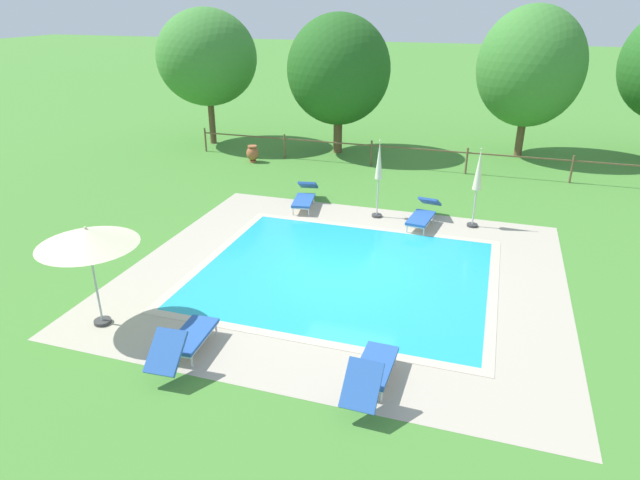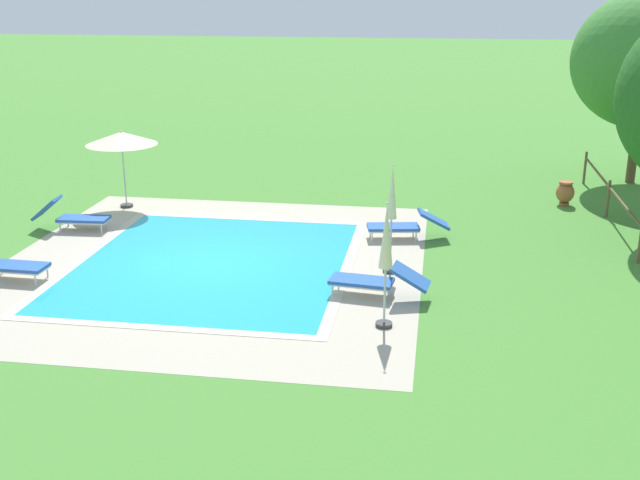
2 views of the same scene
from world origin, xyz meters
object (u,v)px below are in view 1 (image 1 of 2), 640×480
Objects in this scene: patio_umbrella_closed_row_mid_west at (379,168)px; tree_centre at (207,58)px; tree_far_west at (339,70)px; sun_lounger_north_far at (423,213)px; tree_west_mid at (530,67)px; sun_lounger_north_mid at (185,340)px; patio_umbrella_open_foreground at (87,237)px; terracotta_urn_near_fence at (253,153)px; sun_lounger_north_near_steps at (305,196)px; patio_umbrella_closed_row_west at (478,176)px; sun_lounger_north_end at (372,371)px.

patio_umbrella_closed_row_mid_west is 0.41× the size of tree_centre.
tree_far_west is 6.16m from tree_centre.
tree_far_west reaches higher than sun_lounger_north_far.
patio_umbrella_closed_row_mid_west is 0.40× the size of tree_west_mid.
sun_lounger_north_mid is 0.89× the size of patio_umbrella_open_foreground.
sun_lounger_north_far is 10.34m from tree_west_mid.
patio_umbrella_open_foreground reaches higher than sun_lounger_north_far.
sun_lounger_north_mid is 8.74m from patio_umbrella_closed_row_mid_west.
terracotta_urn_near_fence is at bearing -38.30° from tree_centre.
sun_lounger_north_near_steps is at bearing -82.66° from tree_far_west.
patio_umbrella_open_foreground is 10.77m from patio_umbrella_closed_row_west.
sun_lounger_north_far is at bearing -31.76° from terracotta_urn_near_fence.
patio_umbrella_closed_row_west reaches higher than sun_lounger_north_far.
terracotta_urn_near_fence is 0.12× the size of tree_far_west.
tree_west_mid is 14.02m from tree_centre.
patio_umbrella_open_foreground is (-1.75, -8.13, 1.64)m from sun_lounger_north_near_steps.
sun_lounger_north_near_steps is 11.74m from tree_west_mid.
patio_umbrella_closed_row_mid_west is 7.99m from terracotta_urn_near_fence.
terracotta_urn_near_fence is (-6.37, 4.66, -1.22)m from patio_umbrella_closed_row_mid_west.
patio_umbrella_closed_row_mid_west is at bearing -36.90° from tree_centre.
tree_far_west is (2.97, 2.66, 3.19)m from terracotta_urn_near_fence.
sun_lounger_north_far is 0.36× the size of tree_far_west.
patio_umbrella_open_foreground is 8.99m from patio_umbrella_closed_row_mid_west.
tree_centre reaches higher than tree_far_west.
patio_umbrella_closed_row_west is 9.82m from tree_far_west.
tree_west_mid is (4.33, 9.14, 2.16)m from patio_umbrella_closed_row_mid_west.
sun_lounger_north_mid is 0.95× the size of sun_lounger_north_far.
tree_west_mid is at bearing 8.05° from tree_centre.
tree_far_west reaches higher than patio_umbrella_closed_row_mid_west.
tree_west_mid is at bearing 81.29° from patio_umbrella_closed_row_west.
patio_umbrella_closed_row_mid_west reaches higher than patio_umbrella_open_foreground.
patio_umbrella_open_foreground is at bearing -102.17° from sun_lounger_north_near_steps.
tree_centre is (-3.18, 2.51, 3.53)m from terracotta_urn_near_fence.
sun_lounger_north_mid is at bearing -84.60° from tree_far_west.
terracotta_urn_near_fence is (-3.89, 4.46, 0.02)m from sun_lounger_north_near_steps.
sun_lounger_north_far is at bearing 67.60° from sun_lounger_north_mid.
patio_umbrella_open_foreground is 0.38× the size of tree_far_west.
tree_centre is at bearing 143.10° from patio_umbrella_closed_row_mid_west.
terracotta_urn_near_fence is 0.12× the size of tree_centre.
patio_umbrella_open_foreground is at bearing 176.49° from sun_lounger_north_end.
patio_umbrella_closed_row_west is (1.46, 0.29, 1.25)m from sun_lounger_north_far.
patio_umbrella_open_foreground reaches higher than sun_lounger_north_mid.
patio_umbrella_closed_row_mid_west is at bearing -4.68° from sun_lounger_north_near_steps.
sun_lounger_north_mid is 9.89m from patio_umbrella_closed_row_west.
tree_west_mid reaches higher than terracotta_urn_near_fence.
sun_lounger_north_mid is 0.81× the size of patio_umbrella_closed_row_mid_west.
tree_west_mid is at bearing 13.18° from tree_far_west.
sun_lounger_north_near_steps is at bearing 175.32° from patio_umbrella_closed_row_mid_west.
patio_umbrella_open_foreground is at bearing 167.57° from sun_lounger_north_mid.
tree_west_mid reaches higher than patio_umbrella_closed_row_west.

